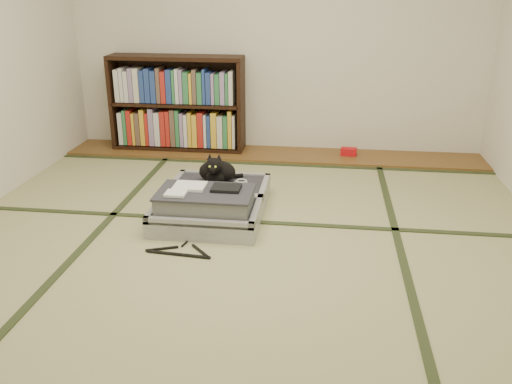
# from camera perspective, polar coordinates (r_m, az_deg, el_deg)

# --- Properties ---
(floor) EXTENTS (4.50, 4.50, 0.00)m
(floor) POSITION_cam_1_polar(r_m,az_deg,el_deg) (3.46, -1.58, -5.91)
(floor) COLOR tan
(floor) RESTS_ON ground
(wood_strip) EXTENTS (4.00, 0.50, 0.02)m
(wood_strip) POSITION_cam_1_polar(r_m,az_deg,el_deg) (5.30, 1.78, 4.01)
(wood_strip) COLOR brown
(wood_strip) RESTS_ON ground
(red_item) EXTENTS (0.16, 0.11, 0.07)m
(red_item) POSITION_cam_1_polar(r_m,az_deg,el_deg) (5.30, 9.73, 4.21)
(red_item) COLOR red
(red_item) RESTS_ON wood_strip
(room_shell) EXTENTS (4.50, 4.50, 4.50)m
(room_shell) POSITION_cam_1_polar(r_m,az_deg,el_deg) (3.08, -1.87, 19.08)
(room_shell) COLOR white
(room_shell) RESTS_ON ground
(tatami_borders) EXTENTS (4.00, 4.50, 0.01)m
(tatami_borders) POSITION_cam_1_polar(r_m,az_deg,el_deg) (3.90, -0.45, -2.58)
(tatami_borders) COLOR #2D381E
(tatami_borders) RESTS_ON ground
(bookcase) EXTENTS (1.30, 0.30, 0.92)m
(bookcase) POSITION_cam_1_polar(r_m,az_deg,el_deg) (5.43, -8.26, 9.03)
(bookcase) COLOR black
(bookcase) RESTS_ON wood_strip
(suitcase) EXTENTS (0.73, 0.97, 0.29)m
(suitcase) POSITION_cam_1_polar(r_m,az_deg,el_deg) (3.89, -4.68, -1.13)
(suitcase) COLOR #B0B0B5
(suitcase) RESTS_ON floor
(cat) EXTENTS (0.32, 0.33, 0.26)m
(cat) POSITION_cam_1_polar(r_m,az_deg,el_deg) (4.11, -4.15, 2.17)
(cat) COLOR black
(cat) RESTS_ON suitcase
(cable_coil) EXTENTS (0.10, 0.10, 0.02)m
(cable_coil) POSITION_cam_1_polar(r_m,az_deg,el_deg) (4.15, -1.58, 1.09)
(cable_coil) COLOR white
(cable_coil) RESTS_ON suitcase
(hanger) EXTENTS (0.43, 0.21, 0.01)m
(hanger) POSITION_cam_1_polar(r_m,az_deg,el_deg) (3.42, -8.01, -6.27)
(hanger) COLOR black
(hanger) RESTS_ON floor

